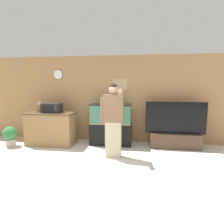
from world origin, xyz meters
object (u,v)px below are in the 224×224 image
at_px(tv_on_stand, 175,135).
at_px(microwave, 52,108).
at_px(knife_block, 39,108).
at_px(potted_plant, 10,135).
at_px(aquarium_on_stand, 111,125).
at_px(counter_island, 51,129).
at_px(person_standing, 113,119).

bearing_deg(tv_on_stand, microwave, -177.23).
height_order(knife_block, tv_on_stand, knife_block).
xyz_separation_m(tv_on_stand, potted_plant, (-4.60, -0.54, -0.05)).
height_order(microwave, aquarium_on_stand, microwave).
distance_m(aquarium_on_stand, tv_on_stand, 1.81).
bearing_deg(counter_island, microwave, 43.57).
bearing_deg(tv_on_stand, knife_block, -177.75).
bearing_deg(tv_on_stand, person_standing, -149.89).
xyz_separation_m(aquarium_on_stand, person_standing, (0.20, -0.97, 0.33)).
bearing_deg(counter_island, knife_block, 170.79).
xyz_separation_m(counter_island, potted_plant, (-1.07, -0.33, -0.16)).
bearing_deg(microwave, knife_block, 177.68).
distance_m(counter_island, person_standing, 2.10).
bearing_deg(potted_plant, counter_island, 17.05).
bearing_deg(person_standing, knife_block, 161.23).
distance_m(microwave, potted_plant, 1.40).
xyz_separation_m(knife_block, person_standing, (2.28, -0.77, -0.14)).
distance_m(person_standing, potted_plant, 3.08).
bearing_deg(aquarium_on_stand, tv_on_stand, -1.48).
xyz_separation_m(knife_block, tv_on_stand, (3.88, 0.15, -0.70)).
bearing_deg(counter_island, potted_plant, -162.95).
relative_size(microwave, aquarium_on_stand, 0.43).
distance_m(microwave, person_standing, 2.03).
distance_m(microwave, aquarium_on_stand, 1.76).
distance_m(counter_island, knife_block, 0.69).
height_order(knife_block, person_standing, person_standing).
distance_m(counter_island, potted_plant, 1.13).
bearing_deg(microwave, potted_plant, -161.65).
height_order(counter_island, aquarium_on_stand, aquarium_on_stand).
distance_m(aquarium_on_stand, person_standing, 1.05).
bearing_deg(person_standing, tv_on_stand, 30.11).
bearing_deg(knife_block, microwave, -2.32).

